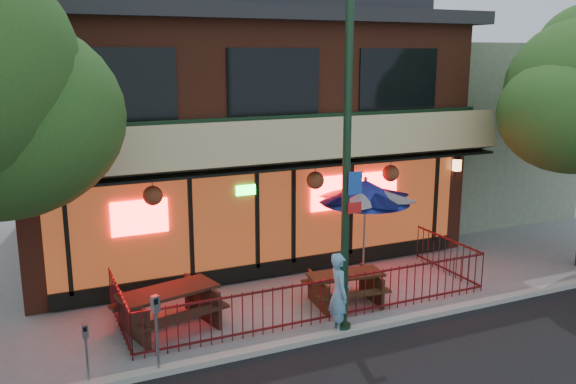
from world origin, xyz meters
name	(u,v)px	position (x,y,z in m)	size (l,w,h in m)	color
ground	(334,325)	(0.00, 0.00, 0.00)	(80.00, 80.00, 0.00)	gray
curb	(345,332)	(0.00, -0.50, 0.06)	(80.00, 0.25, 0.12)	#999993
restaurant_building	(223,106)	(0.00, 7.11, 4.13)	(12.96, 9.49, 8.05)	#5F281B
neighbor_building	(448,127)	(9.00, 7.70, 3.00)	(6.00, 7.00, 6.00)	gray
patio_fence	(323,289)	(0.00, 0.50, 0.63)	(8.44, 2.62, 1.00)	#4E1013
street_light	(346,185)	(0.00, -0.40, 3.15)	(0.43, 0.32, 7.00)	#15311E
picnic_table_left	(169,303)	(-3.23, 1.29, 0.57)	(2.34, 1.99, 0.87)	#331B12
picnic_table_right	(345,284)	(0.80, 0.92, 0.48)	(1.85, 1.49, 0.74)	#382413
patio_umbrella	(365,191)	(2.18, 2.40, 2.23)	(2.29, 2.29, 2.61)	gray
pedestrian	(339,293)	(-0.08, -0.35, 0.87)	(0.64, 0.42, 1.74)	#64A1C9
parking_meter_near	(156,321)	(-3.86, -0.48, 1.02)	(0.16, 0.15, 1.51)	gray
parking_meter_far	(86,345)	(-5.06, -0.40, 0.78)	(0.11, 0.10, 1.16)	gray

